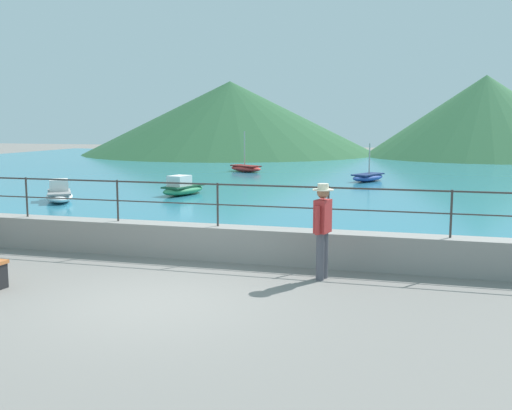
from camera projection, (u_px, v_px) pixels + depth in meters
The scene contains 11 objects.
ground_plane at pixel (151, 303), 9.56m from camera, with size 120.00×120.00×0.00m, color slate.
promenade_wall at pixel (218, 243), 12.56m from camera, with size 20.00×0.56×0.70m, color gray.
railing at pixel (218, 196), 12.43m from camera, with size 18.44×0.04×0.90m.
lake_water at pixel (351, 172), 34.17m from camera, with size 64.00×44.32×0.06m, color teal.
hill_main at pixel (230, 118), 53.64m from camera, with size 26.09×26.09×6.40m, color #285633.
hill_secondary at pixel (485, 116), 48.26m from camera, with size 19.18×19.18×6.54m, color #33663D.
person_walking at pixel (323, 226), 10.88m from camera, with size 0.38×0.56×1.75m.
boat_2 at pixel (246, 168), 33.94m from camera, with size 2.43×1.97×2.26m.
boat_4 at pixel (368, 177), 28.45m from camera, with size 1.76×2.47×1.79m.
boat_5 at pixel (183, 188), 23.17m from camera, with size 1.39×2.44×0.76m.
boat_6 at pixel (59, 194), 21.28m from camera, with size 2.04×2.41×0.76m.
Camera 1 is at (4.15, -8.45, 2.84)m, focal length 42.35 mm.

